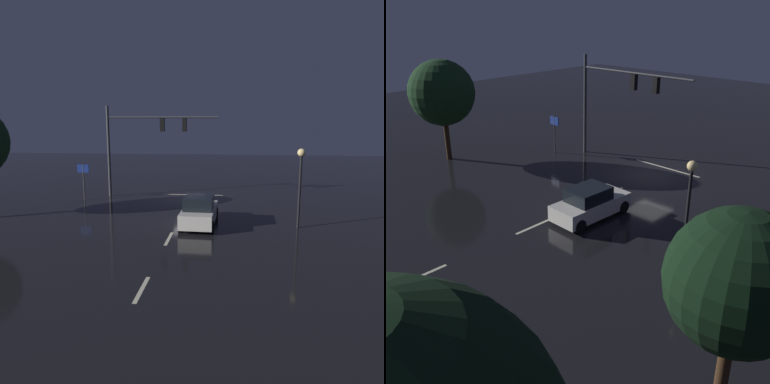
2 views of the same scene
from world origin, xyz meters
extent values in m
plane|color=black|center=(0.00, 0.00, 0.00)|extent=(80.00, 80.00, 0.00)
cylinder|color=#383A3D|center=(6.44, -0.64, 3.52)|extent=(0.22, 0.22, 7.05)
cylinder|color=#383A3D|center=(2.17, -0.64, 6.18)|extent=(8.54, 0.14, 0.14)
cube|color=black|center=(2.17, -0.64, 5.61)|extent=(0.32, 0.36, 1.00)
sphere|color=black|center=(2.17, -0.83, 5.93)|extent=(0.20, 0.20, 0.20)
sphere|color=yellow|center=(2.17, -0.83, 5.61)|extent=(0.20, 0.20, 0.20)
sphere|color=black|center=(2.17, -0.83, 5.29)|extent=(0.20, 0.20, 0.20)
cube|color=black|center=(0.46, -0.64, 5.61)|extent=(0.32, 0.36, 1.00)
sphere|color=black|center=(0.46, -0.83, 5.93)|extent=(0.20, 0.20, 0.20)
sphere|color=yellow|center=(0.46, -0.83, 5.61)|extent=(0.20, 0.20, 0.20)
sphere|color=black|center=(0.46, -0.83, 5.29)|extent=(0.20, 0.20, 0.20)
cube|color=beige|center=(0.00, 4.00, 0.00)|extent=(0.16, 2.20, 0.01)
cube|color=beige|center=(0.00, 10.00, 0.00)|extent=(0.16, 2.20, 0.01)
cube|color=beige|center=(0.00, 16.00, 0.00)|extent=(0.16, 2.20, 0.01)
cube|color=beige|center=(0.00, -1.84, 0.00)|extent=(5.00, 0.16, 0.01)
cube|color=silver|center=(-1.33, 7.20, 0.62)|extent=(1.95, 4.36, 0.80)
cube|color=black|center=(-1.32, 7.40, 1.36)|extent=(1.67, 2.16, 0.68)
cylinder|color=black|center=(-0.55, 5.57, 0.34)|extent=(0.24, 0.69, 0.68)
cylinder|color=black|center=(-2.23, 5.63, 0.34)|extent=(0.24, 0.69, 0.68)
cylinder|color=black|center=(-0.43, 8.77, 0.34)|extent=(0.24, 0.69, 0.68)
cylinder|color=black|center=(-2.11, 8.83, 0.34)|extent=(0.24, 0.69, 0.68)
sphere|color=#F9EFC6|center=(-0.76, 5.06, 0.67)|extent=(0.20, 0.20, 0.20)
sphere|color=#F9EFC6|center=(-2.06, 5.11, 0.67)|extent=(0.20, 0.20, 0.20)
cylinder|color=black|center=(-6.88, 7.25, 2.02)|extent=(0.14, 0.14, 4.04)
sphere|color=#F9D88C|center=(-6.88, 7.25, 4.22)|extent=(0.44, 0.44, 0.44)
cylinder|color=#383A3D|center=(7.93, 1.03, 1.38)|extent=(0.09, 0.09, 2.75)
cube|color=navy|center=(7.93, 1.03, 2.40)|extent=(0.90, 0.12, 0.60)
camera|label=1|loc=(-3.08, 28.52, 5.92)|focal=35.81mm
camera|label=2|loc=(-15.36, 22.72, 10.34)|focal=41.77mm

